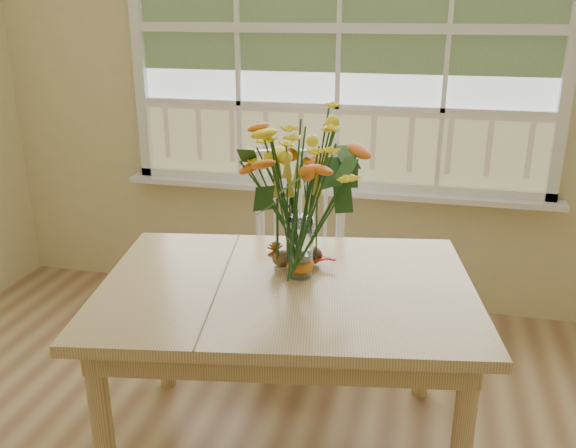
# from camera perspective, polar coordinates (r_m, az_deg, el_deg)

# --- Properties ---
(wall_back) EXTENTS (4.00, 0.02, 2.70)m
(wall_back) POSITION_cam_1_polar(r_m,az_deg,el_deg) (3.34, 4.81, 14.39)
(wall_back) COLOR beige
(wall_back) RESTS_ON floor
(window) EXTENTS (2.42, 0.12, 1.74)m
(window) POSITION_cam_1_polar(r_m,az_deg,el_deg) (3.29, 4.80, 17.47)
(window) COLOR silver
(window) RESTS_ON wall_back
(dining_table) EXTENTS (1.48, 1.17, 0.72)m
(dining_table) POSITION_cam_1_polar(r_m,az_deg,el_deg) (2.24, -0.12, -7.67)
(dining_table) COLOR tan
(dining_table) RESTS_ON floor
(windsor_chair) EXTENTS (0.54, 0.53, 0.99)m
(windsor_chair) POSITION_cam_1_polar(r_m,az_deg,el_deg) (2.97, 1.15, -2.14)
(windsor_chair) COLOR white
(windsor_chair) RESTS_ON floor
(flower_vase) EXTENTS (0.47, 0.47, 0.56)m
(flower_vase) POSITION_cam_1_polar(r_m,az_deg,el_deg) (2.15, 1.14, 3.38)
(flower_vase) COLOR white
(flower_vase) RESTS_ON dining_table
(pumpkin) EXTENTS (0.10, 0.10, 0.08)m
(pumpkin) POSITION_cam_1_polar(r_m,az_deg,el_deg) (2.25, 1.14, -3.91)
(pumpkin) COLOR orange
(pumpkin) RESTS_ON dining_table
(turkey_figurine) EXTENTS (0.10, 0.09, 0.10)m
(turkey_figurine) POSITION_cam_1_polar(r_m,az_deg,el_deg) (2.32, -0.55, -3.20)
(turkey_figurine) COLOR #CCB78C
(turkey_figurine) RESTS_ON dining_table
(dark_gourd) EXTENTS (0.13, 0.08, 0.07)m
(dark_gourd) POSITION_cam_1_polar(r_m,az_deg,el_deg) (2.35, 2.27, -3.01)
(dark_gourd) COLOR #38160F
(dark_gourd) RESTS_ON dining_table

